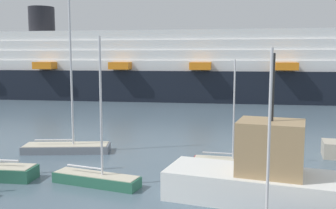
# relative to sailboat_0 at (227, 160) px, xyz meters

# --- Properties ---
(sailboat_0) EXTENTS (4.34, 1.18, 6.71)m
(sailboat_0) POSITION_rel_sailboat_0_xyz_m (0.00, 0.00, 0.00)
(sailboat_0) COLOR maroon
(sailboat_0) RESTS_ON ground_plane
(sailboat_1) EXTENTS (5.05, 2.11, 7.92)m
(sailboat_1) POSITION_rel_sailboat_0_xyz_m (-6.84, -5.02, 0.08)
(sailboat_1) COLOR #2D6B51
(sailboat_1) RESTS_ON ground_plane
(sailboat_4) EXTENTS (6.39, 3.09, 10.83)m
(sailboat_4) POSITION_rel_sailboat_0_xyz_m (-11.57, 1.39, 0.13)
(sailboat_4) COLOR gray
(sailboat_4) RESTS_ON ground_plane
(fishing_boat_0) EXTENTS (9.29, 4.62, 7.02)m
(fishing_boat_0) POSITION_rel_sailboat_0_xyz_m (1.81, -5.83, 0.98)
(fishing_boat_0) COLOR white
(fishing_boat_0) RESTS_ON ground_plane
(cruise_ship) EXTENTS (87.29, 15.72, 15.39)m
(cruise_ship) POSITION_rel_sailboat_0_xyz_m (-17.49, 38.20, 4.60)
(cruise_ship) COLOR black
(cruise_ship) RESTS_ON ground_plane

